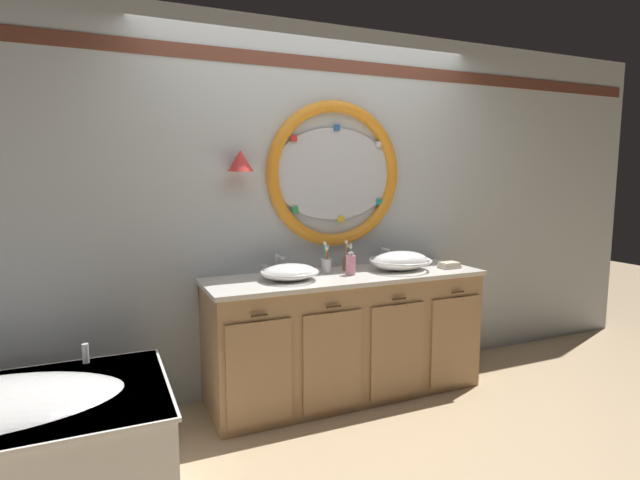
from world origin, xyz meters
TOP-DOWN VIEW (x-y plane):
  - ground_plane at (0.00, 0.00)m, footprint 14.00×14.00m
  - back_wall_assembly at (0.01, 0.59)m, footprint 6.40×0.26m
  - vanity_counter at (0.09, 0.26)m, footprint 1.96×0.62m
  - sink_basin_left at (-0.33, 0.23)m, footprint 0.38×0.38m
  - sink_basin_right at (0.52, 0.23)m, footprint 0.45×0.45m
  - faucet_set_left at (-0.33, 0.46)m, footprint 0.22×0.15m
  - faucet_set_right at (0.52, 0.47)m, footprint 0.21×0.12m
  - toothbrush_holder_left at (-0.02, 0.34)m, footprint 0.08×0.08m
  - toothbrush_holder_right at (0.17, 0.37)m, footprint 0.09×0.09m
  - soap_dispenser at (0.11, 0.22)m, footprint 0.07×0.07m
  - folded_hand_towel at (0.89, 0.15)m, footprint 0.14×0.10m

SIDE VIEW (x-z plane):
  - ground_plane at x=0.00m, z-range 0.00..0.00m
  - vanity_counter at x=0.09m, z-range 0.00..0.87m
  - folded_hand_towel at x=0.89m, z-range 0.86..0.91m
  - sink_basin_left at x=-0.33m, z-range 0.86..0.97m
  - faucet_set_right at x=0.52m, z-range 0.85..0.98m
  - toothbrush_holder_right at x=0.17m, z-range 0.81..1.03m
  - faucet_set_left at x=-0.33m, z-range 0.85..0.99m
  - toothbrush_holder_left at x=-0.02m, z-range 0.81..1.04m
  - sink_basin_right at x=0.52m, z-range 0.86..1.00m
  - soap_dispenser at x=0.11m, z-range 0.85..1.02m
  - back_wall_assembly at x=0.01m, z-range 0.02..2.62m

